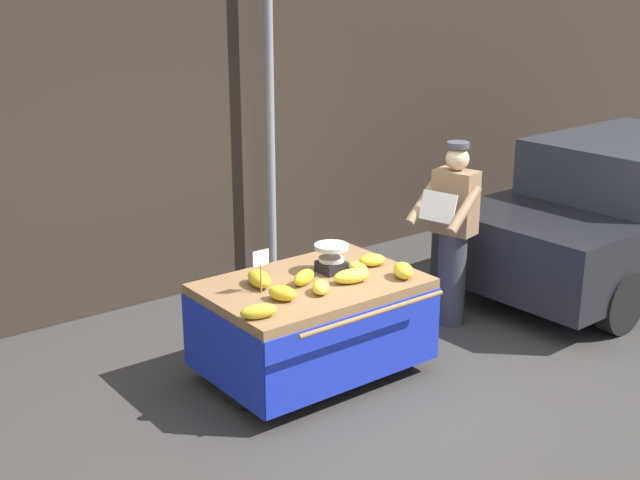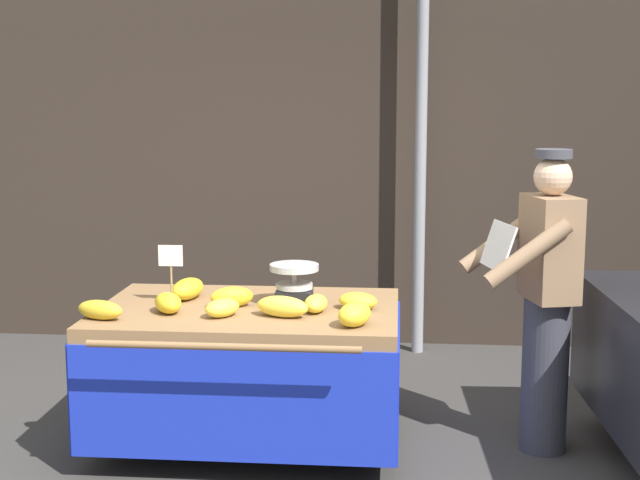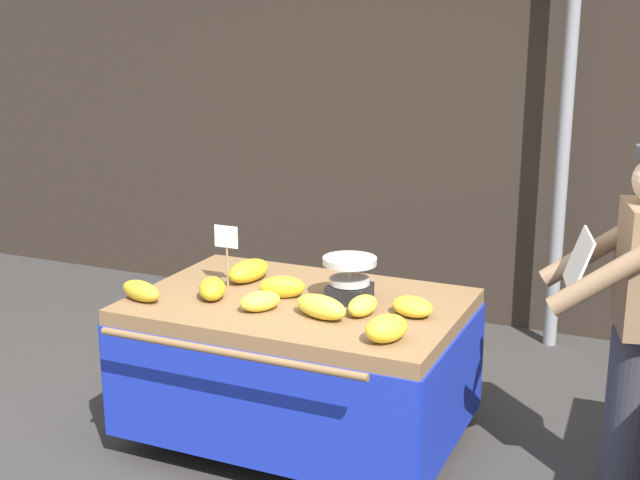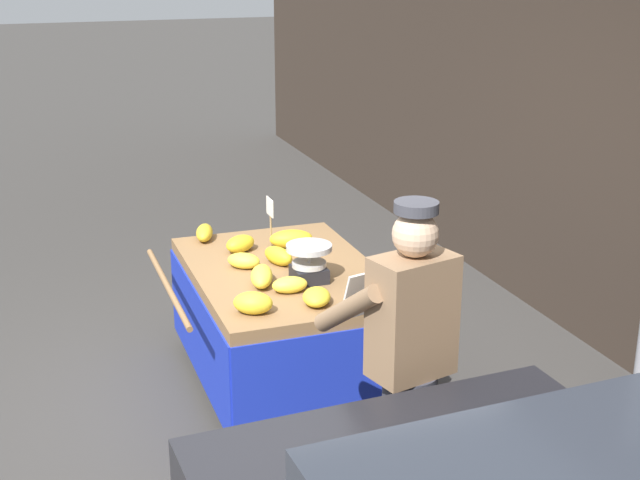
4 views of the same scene
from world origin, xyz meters
name	(u,v)px [view 2 (image 2 of 4)]	position (x,y,z in m)	size (l,w,h in m)	color
back_wall	(330,93)	(0.00, 2.85, 2.03)	(16.00, 0.24, 4.05)	#332821
street_pole	(421,141)	(0.73, 2.49, 1.66)	(0.09, 0.09, 3.32)	gray
banana_cart	(249,344)	(-0.27, 0.46, 0.61)	(1.71, 1.35, 0.82)	olive
weighing_scale	(294,284)	(-0.02, 0.54, 0.94)	(0.28, 0.28, 0.24)	black
price_sign	(171,261)	(-0.73, 0.50, 1.07)	(0.14, 0.01, 0.34)	#997A51
banana_bunch_0	(168,303)	(-0.69, 0.28, 0.88)	(0.14, 0.22, 0.11)	gold
banana_bunch_1	(282,307)	(-0.05, 0.25, 0.88)	(0.13, 0.30, 0.11)	yellow
banana_bunch_2	(316,304)	(0.12, 0.37, 0.87)	(0.13, 0.21, 0.10)	yellow
banana_bunch_3	(100,310)	(-1.01, 0.11, 0.87)	(0.11, 0.27, 0.10)	gold
banana_bunch_4	(355,314)	(0.35, 0.09, 0.88)	(0.15, 0.22, 0.13)	yellow
banana_bunch_5	(232,297)	(-0.36, 0.45, 0.88)	(0.11, 0.24, 0.12)	gold
banana_bunch_6	(222,308)	(-0.37, 0.22, 0.87)	(0.13, 0.21, 0.10)	yellow
banana_bunch_7	(358,301)	(0.35, 0.46, 0.87)	(0.16, 0.22, 0.10)	yellow
banana_bunch_8	(188,289)	(-0.66, 0.63, 0.88)	(0.15, 0.29, 0.12)	gold
vendor_person	(545,300)	(1.39, 0.55, 0.87)	(0.66, 0.61, 1.71)	#383842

